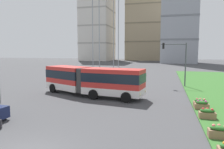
# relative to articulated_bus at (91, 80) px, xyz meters

# --- Properties ---
(articulated_bus) EXTENTS (11.91, 5.81, 3.00)m
(articulated_bus) POSITION_rel_articulated_bus_xyz_m (0.00, 0.00, 0.00)
(articulated_bus) COLOR red
(articulated_bus) RESTS_ON ground
(flower_planter_1) EXTENTS (1.10, 0.56, 0.74)m
(flower_planter_1) POSITION_rel_articulated_bus_xyz_m (10.65, -9.16, -1.23)
(flower_planter_1) COLOR #937051
(flower_planter_1) RESTS_ON grass_median
(flower_planter_2) EXTENTS (1.10, 0.56, 0.74)m
(flower_planter_2) POSITION_rel_articulated_bus_xyz_m (10.65, -5.68, -1.23)
(flower_planter_2) COLOR #937051
(flower_planter_2) RESTS_ON grass_median
(flower_planter_3) EXTENTS (1.10, 0.56, 0.74)m
(flower_planter_3) POSITION_rel_articulated_bus_xyz_m (10.65, -3.20, -1.23)
(flower_planter_3) COLOR #937051
(flower_planter_3) RESTS_ON grass_median
(flower_planter_4) EXTENTS (1.10, 0.56, 0.74)m
(flower_planter_4) POSITION_rel_articulated_bus_xyz_m (10.65, -2.48, -1.23)
(flower_planter_4) COLOR #937051
(flower_planter_4) RESTS_ON grass_median
(traffic_light_far_right) EXTENTS (3.29, 0.28, 5.86)m
(traffic_light_far_right) POSITION_rel_articulated_bus_xyz_m (9.20, 8.52, 2.35)
(traffic_light_far_right) COLOR #474C51
(traffic_light_far_right) RESTS_ON ground
(apartment_tower_west) EXTENTS (14.95, 19.85, 51.72)m
(apartment_tower_west) POSITION_rel_articulated_bus_xyz_m (-28.38, 89.21, 24.23)
(apartment_tower_west) COLOR silver
(apartment_tower_west) RESTS_ON ground
(apartment_tower_westcentre) EXTENTS (19.34, 16.89, 38.13)m
(apartment_tower_westcentre) POSITION_rel_articulated_bus_xyz_m (-4.25, 98.36, 17.43)
(apartment_tower_westcentre) COLOR tan
(apartment_tower_westcentre) RESTS_ON ground
(transmission_pylon) EXTENTS (9.00, 6.24, 34.90)m
(transmission_pylon) POSITION_rel_articulated_bus_xyz_m (-9.44, 39.07, 17.25)
(transmission_pylon) COLOR gray
(transmission_pylon) RESTS_ON ground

